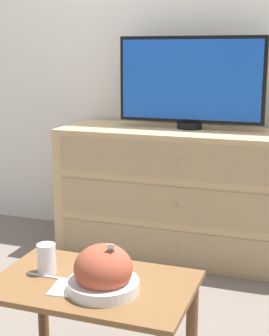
% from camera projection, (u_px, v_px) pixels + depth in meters
% --- Properties ---
extents(ground_plane, '(12.00, 12.00, 0.00)m').
position_uv_depth(ground_plane, '(178.00, 236.00, 3.53)').
color(ground_plane, '#70665B').
extents(wall_back, '(12.00, 0.05, 2.60)m').
position_uv_depth(wall_back, '(183.00, 41.00, 3.26)').
color(wall_back, white).
rests_on(wall_back, ground_plane).
extents(dresser, '(1.56, 0.54, 0.78)m').
position_uv_depth(dresser, '(187.00, 193.00, 3.13)').
color(dresser, tan).
rests_on(dresser, ground_plane).
extents(tv, '(0.88, 0.15, 0.54)m').
position_uv_depth(tv, '(191.00, 82.00, 3.04)').
color(tv, black).
rests_on(tv, dresser).
extents(coffee_table, '(0.70, 0.45, 0.45)m').
position_uv_depth(coffee_table, '(93.00, 305.00, 1.81)').
color(coffee_table, brown).
rests_on(coffee_table, ground_plane).
extents(takeout_bowl, '(0.24, 0.24, 0.18)m').
position_uv_depth(takeout_bowl, '(103.00, 273.00, 1.70)').
color(takeout_bowl, silver).
rests_on(takeout_bowl, coffee_table).
extents(drink_cup, '(0.07, 0.07, 0.11)m').
position_uv_depth(drink_cup, '(47.00, 260.00, 1.85)').
color(drink_cup, '#9E6638').
rests_on(drink_cup, coffee_table).
extents(napkin, '(0.15, 0.15, 0.00)m').
position_uv_depth(napkin, '(71.00, 288.00, 1.74)').
color(napkin, white).
rests_on(napkin, coffee_table).
extents(knife, '(0.18, 0.01, 0.01)m').
position_uv_depth(knife, '(49.00, 277.00, 1.82)').
color(knife, silver).
rests_on(knife, coffee_table).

